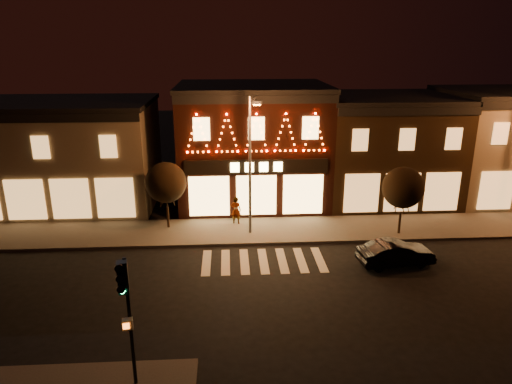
{
  "coord_description": "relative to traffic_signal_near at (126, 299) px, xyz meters",
  "views": [
    {
      "loc": [
        -1.78,
        -18.45,
        11.19
      ],
      "look_at": [
        -0.39,
        4.0,
        3.86
      ],
      "focal_mm": 32.98,
      "sensor_mm": 36.0,
      "label": 1
    }
  ],
  "objects": [
    {
      "name": "streetlamp_mid",
      "position": [
        4.58,
        12.63,
        1.46
      ],
      "size": [
        0.66,
        1.85,
        8.08
      ],
      "rotation": [
        0.0,
        0.0,
        -0.19
      ],
      "color": "#59595E",
      "rests_on": "sidewalk_far"
    },
    {
      "name": "tree_right",
      "position": [
        13.4,
        12.21,
        -0.44
      ],
      "size": [
        2.43,
        2.43,
        4.06
      ],
      "rotation": [
        0.0,
        0.0,
        0.01
      ],
      "color": "black",
      "rests_on": "sidewalk_far"
    },
    {
      "name": "sidewalk_far",
      "position": [
        7.05,
        13.28,
        -3.35
      ],
      "size": [
        44.0,
        4.0,
        0.15
      ],
      "primitive_type": "cube",
      "color": "#47423D",
      "rests_on": "ground"
    },
    {
      "name": "building_pulp",
      "position": [
        5.05,
        19.25,
        0.74
      ],
      "size": [
        10.2,
        8.34,
        8.3
      ],
      "color": "black",
      "rests_on": "ground"
    },
    {
      "name": "building_right_b",
      "position": [
        23.55,
        19.27,
        0.48
      ],
      "size": [
        9.2,
        8.28,
        7.8
      ],
      "color": "#766A53",
      "rests_on": "ground"
    },
    {
      "name": "tree_left",
      "position": [
        -0.46,
        14.01,
        -0.41
      ],
      "size": [
        2.45,
        2.45,
        4.1
      ],
      "rotation": [
        0.0,
        0.0,
        0.19
      ],
      "color": "black",
      "rests_on": "sidewalk_far"
    },
    {
      "name": "building_right_a",
      "position": [
        14.55,
        19.27,
        0.33
      ],
      "size": [
        9.2,
        8.28,
        7.5
      ],
      "color": "#382513",
      "rests_on": "ground"
    },
    {
      "name": "traffic_signal_near",
      "position": [
        0.0,
        0.0,
        0.0
      ],
      "size": [
        0.37,
        0.49,
        4.65
      ],
      "rotation": [
        0.0,
        0.0,
        0.18
      ],
      "color": "black",
      "rests_on": "sidewalk_near"
    },
    {
      "name": "dark_sedan",
      "position": [
        11.86,
        8.44,
        -2.78
      ],
      "size": [
        4.08,
        1.89,
        1.3
      ],
      "primitive_type": "imported",
      "rotation": [
        0.0,
        0.0,
        1.71
      ],
      "color": "black",
      "rests_on": "ground"
    },
    {
      "name": "building_left",
      "position": [
        -7.95,
        19.27,
        0.23
      ],
      "size": [
        12.2,
        8.28,
        7.3
      ],
      "color": "#766A53",
      "rests_on": "ground"
    },
    {
      "name": "pedestrian",
      "position": [
        3.72,
        14.39,
        -2.41
      ],
      "size": [
        0.7,
        0.52,
        1.74
      ],
      "primitive_type": "imported",
      "rotation": [
        0.0,
        0.0,
        2.97
      ],
      "color": "gray",
      "rests_on": "sidewalk_far"
    },
    {
      "name": "ground",
      "position": [
        5.05,
        5.28,
        -3.43
      ],
      "size": [
        120.0,
        120.0,
        0.0
      ],
      "primitive_type": "plane",
      "color": "black",
      "rests_on": "ground"
    }
  ]
}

